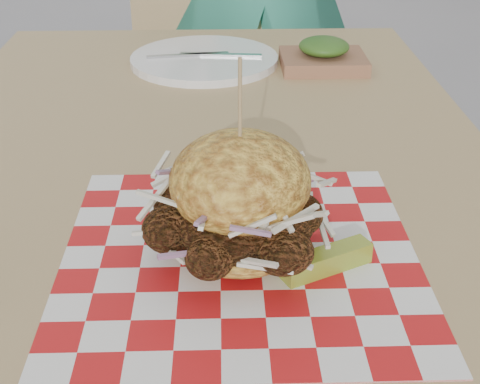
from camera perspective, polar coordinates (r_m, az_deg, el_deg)
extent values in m
cube|color=tan|center=(0.91, -3.40, 2.40)|extent=(0.80, 1.20, 0.04)
cylinder|color=#333338|center=(1.61, -14.78, -1.14)|extent=(0.05, 0.05, 0.71)
cylinder|color=#333338|center=(1.60, 9.72, -0.79)|extent=(0.05, 0.05, 0.71)
cube|color=tan|center=(1.77, -2.56, 6.14)|extent=(0.44, 0.44, 0.04)
cube|color=tan|center=(1.88, -2.36, 15.57)|extent=(0.42, 0.06, 0.50)
cylinder|color=#333338|center=(1.74, -8.67, -3.35)|extent=(0.03, 0.03, 0.43)
cylinder|color=#333338|center=(1.72, 3.27, -3.51)|extent=(0.03, 0.03, 0.43)
cylinder|color=#333338|center=(2.05, -7.15, 2.05)|extent=(0.03, 0.03, 0.43)
cylinder|color=#333338|center=(2.03, 2.96, 1.97)|extent=(0.03, 0.03, 0.43)
cube|color=red|center=(0.69, 0.00, -5.42)|extent=(0.36, 0.36, 0.00)
ellipsoid|color=gold|center=(0.67, 0.00, -3.69)|extent=(0.13, 0.13, 0.05)
ellipsoid|color=brown|center=(0.66, 0.00, -2.35)|extent=(0.15, 0.14, 0.07)
ellipsoid|color=gold|center=(0.64, 0.00, 0.90)|extent=(0.14, 0.14, 0.10)
cylinder|color=tan|center=(0.61, 0.00, 6.77)|extent=(0.00, 0.00, 0.10)
cube|color=#9EA830|center=(0.66, 7.40, -5.82)|extent=(0.09, 0.06, 0.02)
cylinder|color=white|center=(1.25, -3.06, 11.22)|extent=(0.27, 0.27, 0.01)
cube|color=silver|center=(1.25, -4.48, 11.58)|extent=(0.15, 0.03, 0.00)
cube|color=silver|center=(1.24, -1.66, 11.63)|extent=(0.15, 0.03, 0.00)
cube|color=brown|center=(1.23, 7.11, 11.00)|extent=(0.15, 0.12, 0.02)
ellipsoid|color=#214915|center=(1.22, 7.19, 12.24)|extent=(0.09, 0.09, 0.03)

